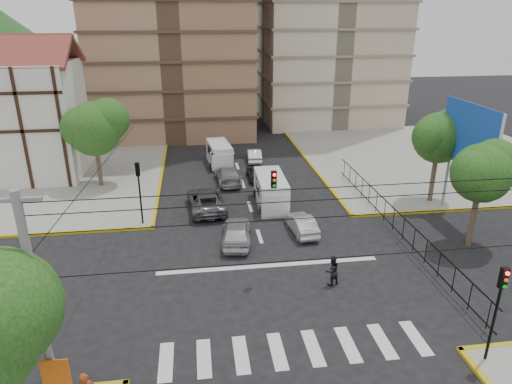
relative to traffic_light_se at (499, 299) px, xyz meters
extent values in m
plane|color=black|center=(-7.80, 7.80, -3.11)|extent=(160.00, 160.00, 0.00)
cube|color=gray|center=(-27.80, 27.80, -3.04)|extent=(26.00, 26.00, 0.15)
cube|color=gray|center=(12.20, 27.80, -3.04)|extent=(26.00, 26.00, 0.15)
cube|color=silver|center=(-7.80, 1.80, -3.11)|extent=(12.00, 2.40, 0.01)
cube|color=silver|center=(-7.80, 9.00, -3.11)|extent=(13.00, 0.40, 0.01)
cube|color=silver|center=(-26.80, 27.80, 1.89)|extent=(10.00, 8.00, 10.00)
cube|color=maroon|center=(-26.80, 29.70, 7.79)|extent=(10.80, 4.25, 2.65)
cylinder|color=slate|center=(6.70, 11.80, -0.96)|extent=(0.20, 0.20, 4.00)
cylinder|color=slate|center=(6.70, 15.80, -0.96)|extent=(0.20, 0.20, 4.00)
cube|color=silver|center=(6.70, 13.80, 3.04)|extent=(0.25, 6.00, 4.00)
cube|color=blue|center=(6.50, 13.80, 3.04)|extent=(0.08, 6.20, 4.20)
cylinder|color=#473828|center=(5.20, 9.80, -1.01)|extent=(0.36, 0.36, 4.20)
sphere|color=#134515|center=(5.20, 9.80, 1.73)|extent=(3.60, 3.60, 3.60)
sphere|color=#134515|center=(6.10, 10.10, 2.27)|extent=(2.88, 2.88, 2.88)
sphere|color=#134515|center=(4.48, 9.50, 1.91)|extent=(2.70, 2.70, 2.70)
cylinder|color=#473828|center=(6.20, 16.80, -0.87)|extent=(0.36, 0.36, 4.48)
sphere|color=#134515|center=(6.20, 16.80, 2.05)|extent=(3.80, 3.80, 3.80)
sphere|color=#134515|center=(7.15, 17.10, 2.62)|extent=(3.04, 3.04, 3.04)
sphere|color=#134515|center=(5.44, 16.50, 2.24)|extent=(2.85, 2.85, 2.85)
cylinder|color=#473828|center=(-19.80, 23.80, -1.01)|extent=(0.36, 0.36, 4.20)
sphere|color=#134515|center=(-19.80, 23.80, 1.89)|extent=(4.40, 4.40, 4.40)
sphere|color=#134515|center=(-18.70, 24.10, 2.55)|extent=(3.52, 3.52, 3.52)
sphere|color=#134515|center=(-20.68, 23.50, 2.11)|extent=(3.30, 3.30, 3.30)
cylinder|color=black|center=(0.00, 0.00, -1.21)|extent=(0.12, 0.12, 3.50)
cube|color=black|center=(0.00, 0.00, 0.99)|extent=(0.28, 0.22, 0.90)
sphere|color=#FF0C0C|center=(0.00, 0.00, 1.29)|extent=(0.17, 0.17, 0.17)
cylinder|color=black|center=(-15.60, 15.60, -1.21)|extent=(0.12, 0.12, 3.50)
cube|color=black|center=(-15.60, 15.60, 0.99)|extent=(0.28, 0.22, 0.90)
sphere|color=#FF0C0C|center=(-15.60, 15.60, 1.29)|extent=(0.17, 0.17, 0.17)
cube|color=black|center=(-7.80, 7.80, 2.69)|extent=(0.28, 0.22, 0.90)
cylinder|color=black|center=(-7.80, -1.20, 3.14)|extent=(18.00, 0.03, 0.03)
cylinder|color=slate|center=(-16.80, -1.20, 1.54)|extent=(0.28, 0.28, 9.00)
cube|color=slate|center=(-16.80, -1.20, 5.74)|extent=(1.40, 0.12, 0.12)
cube|color=#E5590C|center=(-16.60, -1.45, -0.36)|extent=(0.90, 0.06, 1.20)
cube|color=silver|center=(-6.19, 17.94, -1.95)|extent=(2.12, 5.10, 2.33)
cube|color=silver|center=(-6.19, 15.91, -2.10)|extent=(1.95, 1.25, 1.62)
cube|color=black|center=(-6.19, 15.56, -1.54)|extent=(1.88, 0.14, 0.91)
cylinder|color=black|center=(-7.16, 16.32, -2.76)|extent=(0.25, 0.71, 0.71)
cylinder|color=black|center=(-5.23, 16.32, -2.76)|extent=(0.25, 0.71, 0.71)
cylinder|color=black|center=(-7.16, 19.56, -2.76)|extent=(0.25, 0.71, 0.71)
cylinder|color=black|center=(-5.23, 19.56, -2.76)|extent=(0.25, 0.71, 0.71)
cube|color=silver|center=(-9.46, 28.59, -2.04)|extent=(2.39, 4.83, 2.14)
cube|color=silver|center=(-9.46, 26.73, -2.18)|extent=(1.88, 1.32, 1.49)
cube|color=black|center=(-9.46, 26.41, -1.67)|extent=(1.72, 0.30, 0.84)
cylinder|color=black|center=(-10.34, 27.11, -2.79)|extent=(0.25, 0.65, 0.65)
cylinder|color=black|center=(-8.58, 27.11, -2.79)|extent=(0.25, 0.65, 0.65)
cylinder|color=black|center=(-10.34, 30.08, -2.79)|extent=(0.25, 0.65, 0.65)
cylinder|color=black|center=(-8.58, 30.08, -2.79)|extent=(0.25, 0.65, 0.65)
imported|color=silver|center=(-9.37, 12.20, -2.35)|extent=(2.33, 4.65, 1.52)
imported|color=silver|center=(-4.92, 13.00, -2.48)|extent=(1.65, 3.92, 1.26)
imported|color=slate|center=(-11.11, 17.69, -2.35)|extent=(2.98, 5.71, 1.53)
imported|color=#A7A7AB|center=(-9.05, 23.36, -2.41)|extent=(2.28, 4.94, 1.40)
imported|color=#29292B|center=(-6.50, 23.83, -2.49)|extent=(1.54, 3.69, 1.25)
imported|color=white|center=(-5.97, 29.20, -2.49)|extent=(1.58, 3.88, 1.25)
imported|color=black|center=(-4.76, 6.59, -2.25)|extent=(1.01, 0.91, 1.72)
camera|label=1|loc=(-11.71, -13.91, 10.66)|focal=32.00mm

